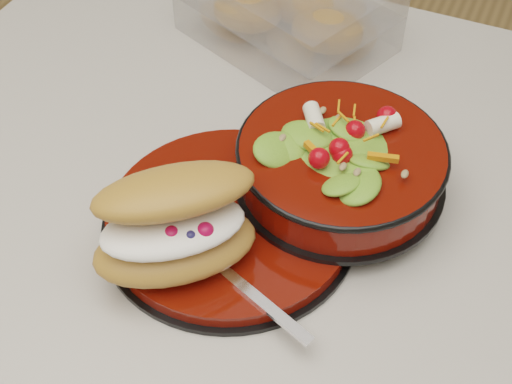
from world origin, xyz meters
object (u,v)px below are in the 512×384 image
at_px(salad_bowl, 341,158).
at_px(pastry_box, 288,9).
at_px(dinner_plate, 230,220).
at_px(croissant, 176,225).
at_px(fork, 245,288).

bearing_deg(salad_bowl, pastry_box, 122.93).
relative_size(dinner_plate, salad_bowl, 1.19).
xyz_separation_m(croissant, pastry_box, (-0.05, 0.39, -0.02)).
bearing_deg(croissant, pastry_box, 57.62).
bearing_deg(croissant, salad_bowl, 15.76).
distance_m(croissant, fork, 0.08).
distance_m(salad_bowl, pastry_box, 0.28).
bearing_deg(pastry_box, fork, -51.32).
height_order(dinner_plate, croissant, croissant).
xyz_separation_m(dinner_plate, croissant, (-0.02, -0.07, 0.05)).
distance_m(dinner_plate, salad_bowl, 0.13).
bearing_deg(pastry_box, salad_bowl, -35.26).
distance_m(dinner_plate, croissant, 0.09).
bearing_deg(dinner_plate, fork, -56.28).
relative_size(dinner_plate, fork, 1.79).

